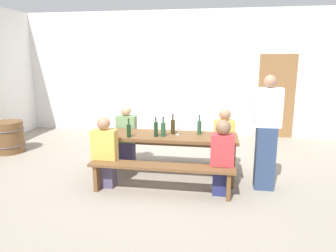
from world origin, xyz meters
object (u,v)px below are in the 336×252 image
at_px(wine_glass_1, 226,129).
at_px(seated_guest_far_1, 224,141).
at_px(wine_bottle_0, 156,129).
at_px(tasting_table, 168,139).
at_px(standing_host, 266,135).
at_px(wine_bottle_2, 163,129).
at_px(wine_bottle_4, 173,126).
at_px(wine_bottle_3, 129,130).
at_px(bench_far, 174,146).
at_px(seated_guest_far_0, 127,137).
at_px(wine_barrel, 8,137).
at_px(bench_near, 161,171).
at_px(wine_bottle_1, 199,127).
at_px(seated_guest_near_1, 222,158).
at_px(seated_guest_near_0, 105,154).
at_px(wooden_door, 276,96).
at_px(wine_glass_0, 178,128).

relative_size(wine_glass_1, seated_guest_far_1, 0.16).
bearing_deg(wine_bottle_0, tasting_table, 39.73).
xyz_separation_m(wine_glass_1, standing_host, (0.59, -0.21, -0.03)).
distance_m(wine_bottle_0, seated_guest_far_1, 1.33).
distance_m(tasting_table, wine_bottle_2, 0.24).
height_order(wine_bottle_0, seated_guest_far_1, seated_guest_far_1).
bearing_deg(wine_bottle_4, wine_bottle_3, -153.25).
bearing_deg(tasting_table, bench_far, 90.00).
relative_size(seated_guest_far_0, wine_barrel, 1.71).
xyz_separation_m(bench_near, wine_bottle_1, (0.51, 0.78, 0.51)).
xyz_separation_m(wine_bottle_3, seated_guest_near_1, (1.49, -0.25, -0.31)).
xyz_separation_m(seated_guest_near_0, seated_guest_far_0, (0.05, 1.01, 0.01)).
relative_size(bench_far, seated_guest_far_0, 1.90).
distance_m(wooden_door, wine_bottle_3, 4.47).
bearing_deg(wine_bottle_1, wine_glass_0, -164.94).
bearing_deg(wine_bottle_4, standing_host, -10.74).
distance_m(bench_far, wine_glass_0, 0.83).
height_order(seated_guest_far_1, wine_barrel, seated_guest_far_1).
distance_m(bench_near, bench_far, 1.31).
xyz_separation_m(wooden_door, bench_far, (-2.26, -2.53, -0.69)).
distance_m(tasting_table, wine_bottle_0, 0.31).
bearing_deg(bench_far, standing_host, -28.93).
bearing_deg(wine_bottle_1, wooden_door, 60.35).
bearing_deg(bench_near, wine_barrel, 157.04).
distance_m(wine_glass_0, wine_barrel, 3.93).
xyz_separation_m(wine_bottle_1, standing_host, (1.04, -0.32, -0.02)).
distance_m(wine_glass_0, wine_glass_1, 0.79).
height_order(wine_bottle_0, wine_bottle_2, wine_bottle_0).
xyz_separation_m(seated_guest_far_0, standing_host, (2.42, -0.70, 0.31)).
distance_m(tasting_table, wine_glass_1, 0.97).
bearing_deg(wine_bottle_4, bench_near, -95.28).
height_order(bench_near, wine_bottle_3, wine_bottle_3).
distance_m(wine_bottle_0, wine_bottle_2, 0.12).
distance_m(wine_bottle_0, standing_host, 1.72).
xyz_separation_m(seated_guest_near_0, wine_barrel, (-2.72, 1.39, -0.20)).
xyz_separation_m(tasting_table, seated_guest_far_0, (-0.87, 0.51, -0.12)).
xyz_separation_m(bench_near, bench_far, (0.00, 1.31, 0.00)).
bearing_deg(wine_bottle_2, wine_glass_0, 31.12).
height_order(wine_bottle_0, seated_guest_near_1, seated_guest_near_1).
bearing_deg(standing_host, bench_far, -28.93).
distance_m(seated_guest_near_0, wine_barrel, 3.06).
relative_size(tasting_table, standing_host, 1.30).
distance_m(tasting_table, seated_guest_far_0, 1.01).
height_order(seated_guest_near_1, seated_guest_far_0, seated_guest_far_0).
bearing_deg(bench_near, wine_bottle_0, 108.94).
relative_size(wine_bottle_0, seated_guest_near_0, 0.29).
bearing_deg(wine_glass_1, seated_guest_near_0, -164.43).
bearing_deg(wine_bottle_2, seated_guest_far_1, 31.87).
xyz_separation_m(wine_bottle_1, seated_guest_far_0, (-1.38, 0.39, -0.33)).
bearing_deg(wine_barrel, seated_guest_near_1, -17.08).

